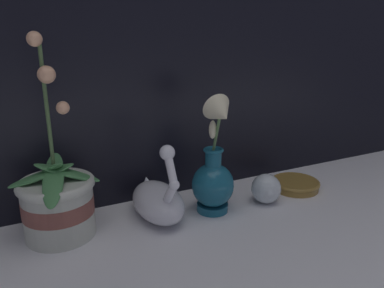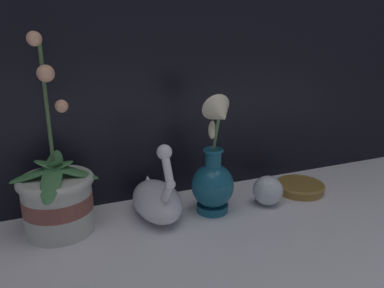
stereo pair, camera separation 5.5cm
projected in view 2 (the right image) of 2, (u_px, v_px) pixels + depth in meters
ground_plane at (211, 230)px, 0.85m from camera, size 2.80×2.80×0.00m
orchid_potted_plant at (57, 197)px, 0.83m from camera, size 0.19×0.20×0.44m
swan_figurine at (157, 198)px, 0.90m from camera, size 0.11×0.22×0.20m
blue_vase at (214, 176)px, 0.91m from camera, size 0.10×0.12×0.30m
glass_sphere at (268, 191)px, 0.97m from camera, size 0.08×0.08×0.08m
amber_dish at (300, 186)px, 1.05m from camera, size 0.14×0.14×0.03m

